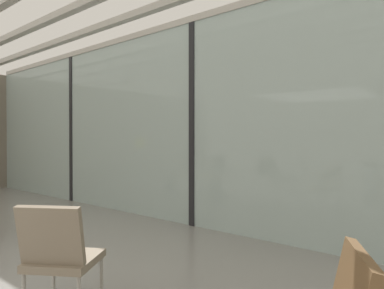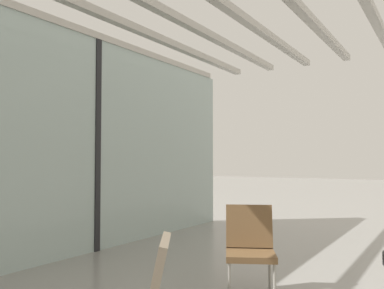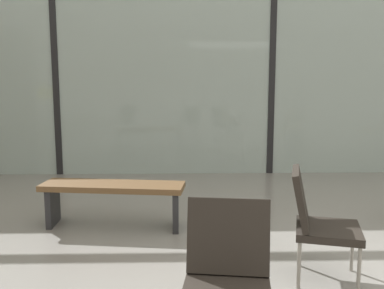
% 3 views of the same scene
% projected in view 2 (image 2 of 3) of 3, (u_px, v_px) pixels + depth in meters
% --- Properties ---
extents(window_mullion_2, '(0.10, 0.12, 3.16)m').
position_uv_depth(window_mullion_2, '(96.00, 144.00, 5.97)').
color(window_mullion_2, black).
rests_on(window_mullion_2, ground).
extents(lounge_chair_2, '(0.69, 0.67, 0.87)m').
position_uv_depth(lounge_chair_2, '(250.00, 244.00, 4.05)').
color(lounge_chair_2, brown).
rests_on(lounge_chair_2, ground).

